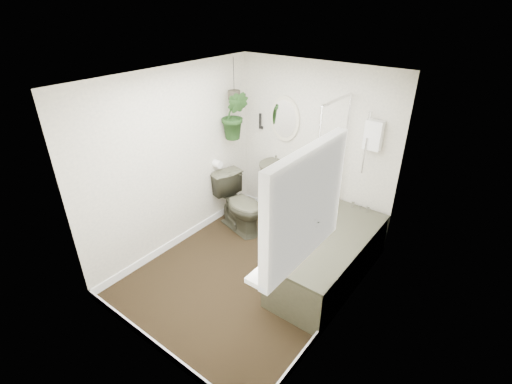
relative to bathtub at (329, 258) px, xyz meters
The scene contains 22 objects.
floor 0.99m from the bathtub, 147.99° to the right, with size 2.30×2.80×0.02m, color black.
ceiling 2.23m from the bathtub, 147.99° to the right, with size 2.30×2.80×0.02m, color white.
wall_back 1.49m from the bathtub, 131.32° to the left, with size 2.30×0.02×2.30m, color beige.
wall_front 2.24m from the bathtub, 112.73° to the right, with size 2.30×0.02×2.30m, color beige.
wall_left 2.20m from the bathtub, 165.69° to the right, with size 0.02×2.80×2.30m, color beige.
wall_right 1.06m from the bathtub, 54.25° to the right, with size 0.02×2.80×2.30m, color beige.
skirting 0.97m from the bathtub, 147.99° to the right, with size 2.30×2.80×0.10m, color white.
bathtub is the anchor object (origin of this frame).
bath_screen 1.15m from the bathtub, 123.96° to the left, with size 0.04×0.72×1.40m, color silver, non-canonical shape.
shower_box 1.51m from the bathtub, 90.00° to the left, with size 0.20×0.10×0.35m, color white.
oval_mirror 1.95m from the bathtub, 145.16° to the left, with size 0.46×0.03×0.62m, color beige.
wall_sconce 2.17m from the bathtub, 152.47° to the left, with size 0.04×0.04×0.22m, color black.
toilet_roll_holder 2.01m from the bathtub, behind, with size 0.11×0.11×0.11m, color white.
window_recess 1.84m from the bathtub, 76.41° to the right, with size 0.08×1.00×0.90m, color white.
window_sill 1.54m from the bathtub, 79.61° to the right, with size 0.18×1.00×0.04m, color white.
window_blinds 1.83m from the bathtub, 78.46° to the right, with size 0.01×0.86×0.76m, color white.
toilet 1.52m from the bathtub, behind, with size 0.45×0.79×0.80m, color #3D3D2D.
pedestal_sink 1.46m from the bathtub, 149.37° to the left, with size 0.52×0.45×0.89m, color #3D3D2D, non-canonical shape.
sill_plant 1.53m from the bathtub, 77.88° to the right, with size 0.23×0.20×0.26m, color black.
hanging_plant 2.22m from the bathtub, 165.74° to the left, with size 0.36×0.29×0.66m, color black.
soap_bottle 0.93m from the bathtub, 110.16° to the right, with size 0.09×0.09×0.20m, color black.
hanging_pot 2.39m from the bathtub, 165.74° to the left, with size 0.16×0.16×0.12m, color #332F24.
Camera 1 is at (2.20, -2.72, 3.00)m, focal length 26.00 mm.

